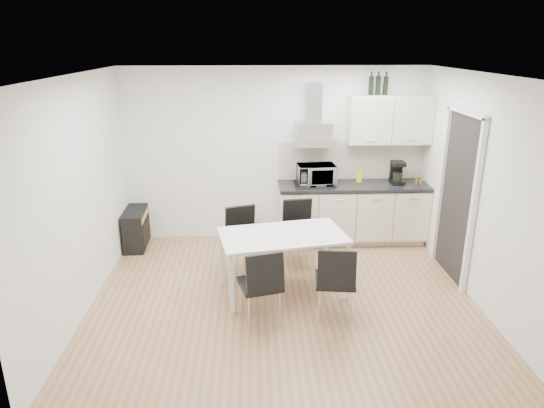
# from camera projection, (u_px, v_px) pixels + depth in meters

# --- Properties ---
(ground) EXTENTS (4.50, 4.50, 0.00)m
(ground) POSITION_uv_depth(u_px,v_px,m) (283.00, 298.00, 5.81)
(ground) COLOR #A8805A
(ground) RESTS_ON ground
(wall_back) EXTENTS (4.50, 0.10, 2.60)m
(wall_back) POSITION_uv_depth(u_px,v_px,m) (275.00, 155.00, 7.29)
(wall_back) COLOR white
(wall_back) RESTS_ON ground
(wall_front) EXTENTS (4.50, 0.10, 2.60)m
(wall_front) POSITION_uv_depth(u_px,v_px,m) (303.00, 278.00, 3.50)
(wall_front) COLOR white
(wall_front) RESTS_ON ground
(wall_left) EXTENTS (0.10, 4.00, 2.60)m
(wall_left) POSITION_uv_depth(u_px,v_px,m) (79.00, 198.00, 5.30)
(wall_left) COLOR white
(wall_left) RESTS_ON ground
(wall_right) EXTENTS (0.10, 4.00, 2.60)m
(wall_right) POSITION_uv_depth(u_px,v_px,m) (482.00, 192.00, 5.49)
(wall_right) COLOR white
(wall_right) RESTS_ON ground
(ceiling) EXTENTS (4.50, 4.50, 0.00)m
(ceiling) POSITION_uv_depth(u_px,v_px,m) (285.00, 75.00, 4.98)
(ceiling) COLOR white
(ceiling) RESTS_ON wall_back
(doorway) EXTENTS (0.08, 1.04, 2.10)m
(doorway) POSITION_uv_depth(u_px,v_px,m) (456.00, 198.00, 6.09)
(doorway) COLOR white
(doorway) RESTS_ON ground
(kitchenette) EXTENTS (2.22, 0.64, 2.52)m
(kitchenette) POSITION_uv_depth(u_px,v_px,m) (355.00, 189.00, 7.24)
(kitchenette) COLOR beige
(kitchenette) RESTS_ON ground
(dining_table) EXTENTS (1.60, 1.10, 0.75)m
(dining_table) POSITION_uv_depth(u_px,v_px,m) (283.00, 240.00, 5.78)
(dining_table) COLOR white
(dining_table) RESTS_ON ground
(chair_far_left) EXTENTS (0.58, 0.61, 0.88)m
(chair_far_left) POSITION_uv_depth(u_px,v_px,m) (245.00, 242.00, 6.32)
(chair_far_left) COLOR black
(chair_far_left) RESTS_ON ground
(chair_far_right) EXTENTS (0.49, 0.54, 0.88)m
(chair_far_right) POSITION_uv_depth(u_px,v_px,m) (300.00, 234.00, 6.58)
(chair_far_right) COLOR black
(chair_far_right) RESTS_ON ground
(chair_near_left) EXTENTS (0.55, 0.60, 0.88)m
(chair_near_left) POSITION_uv_depth(u_px,v_px,m) (260.00, 285.00, 5.20)
(chair_near_left) COLOR black
(chair_near_left) RESTS_ON ground
(chair_near_right) EXTENTS (0.49, 0.55, 0.88)m
(chair_near_right) POSITION_uv_depth(u_px,v_px,m) (335.00, 281.00, 5.28)
(chair_near_right) COLOR black
(chair_near_right) RESTS_ON ground
(guitar_amp) EXTENTS (0.33, 0.70, 0.57)m
(guitar_amp) POSITION_uv_depth(u_px,v_px,m) (136.00, 228.00, 7.20)
(guitar_amp) COLOR black
(guitar_amp) RESTS_ON ground
(floor_speaker) EXTENTS (0.23, 0.21, 0.33)m
(floor_speaker) POSITION_uv_depth(u_px,v_px,m) (247.00, 228.00, 7.54)
(floor_speaker) COLOR black
(floor_speaker) RESTS_ON ground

